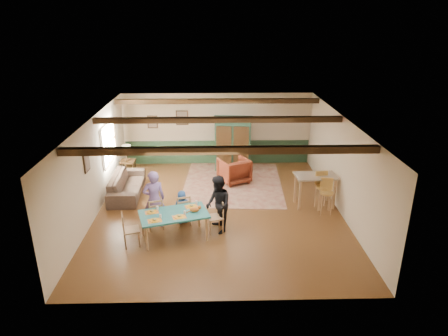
{
  "coord_description": "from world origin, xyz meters",
  "views": [
    {
      "loc": [
        -0.13,
        -10.49,
        5.34
      ],
      "look_at": [
        0.16,
        0.44,
        1.15
      ],
      "focal_mm": 32.0,
      "sensor_mm": 36.0,
      "label": 1
    }
  ],
  "objects_px": {
    "cat": "(194,209)",
    "end_table": "(128,169)",
    "person_child": "(182,207)",
    "armchair": "(234,170)",
    "dining_chair_end_left": "(131,229)",
    "person_woman": "(218,205)",
    "armoire": "(233,144)",
    "dining_chair_end_right": "(215,216)",
    "dining_chair_far_left": "(155,213)",
    "sofa": "(127,185)",
    "dining_table": "(174,226)",
    "table_lamp": "(127,153)",
    "person_man": "(154,199)",
    "counter_table": "(315,190)",
    "bar_stool_right": "(326,197)",
    "dining_chair_far_right": "(183,209)",
    "bar_stool_left": "(323,191)"
  },
  "relations": [
    {
      "from": "person_child",
      "to": "armoire",
      "type": "height_order",
      "value": "armoire"
    },
    {
      "from": "dining_chair_end_right",
      "to": "person_man",
      "type": "xyz_separation_m",
      "value": [
        -1.6,
        0.31,
        0.36
      ]
    },
    {
      "from": "dining_table",
      "to": "bar_stool_left",
      "type": "relative_size",
      "value": 1.5
    },
    {
      "from": "person_man",
      "to": "sofa",
      "type": "bearing_deg",
      "value": -77.31
    },
    {
      "from": "end_table",
      "to": "counter_table",
      "type": "height_order",
      "value": "counter_table"
    },
    {
      "from": "dining_table",
      "to": "cat",
      "type": "height_order",
      "value": "cat"
    },
    {
      "from": "dining_table",
      "to": "dining_chair_end_left",
      "type": "relative_size",
      "value": 1.89
    },
    {
      "from": "dining_chair_end_left",
      "to": "cat",
      "type": "distance_m",
      "value": 1.62
    },
    {
      "from": "sofa",
      "to": "bar_stool_left",
      "type": "height_order",
      "value": "bar_stool_left"
    },
    {
      "from": "dining_table",
      "to": "armoire",
      "type": "distance_m",
      "value": 5.16
    },
    {
      "from": "sofa",
      "to": "counter_table",
      "type": "xyz_separation_m",
      "value": [
        5.74,
        -0.96,
        0.16
      ]
    },
    {
      "from": "sofa",
      "to": "armoire",
      "type": "bearing_deg",
      "value": -60.44
    },
    {
      "from": "dining_chair_far_right",
      "to": "dining_chair_end_right",
      "type": "height_order",
      "value": "same"
    },
    {
      "from": "end_table",
      "to": "table_lamp",
      "type": "relative_size",
      "value": 1.09
    },
    {
      "from": "dining_chair_far_right",
      "to": "table_lamp",
      "type": "xyz_separation_m",
      "value": [
        -2.16,
        3.44,
        0.45
      ]
    },
    {
      "from": "dining_chair_far_left",
      "to": "dining_chair_end_right",
      "type": "height_order",
      "value": "same"
    },
    {
      "from": "person_woman",
      "to": "bar_stool_right",
      "type": "relative_size",
      "value": 1.49
    },
    {
      "from": "dining_table",
      "to": "person_man",
      "type": "height_order",
      "value": "person_man"
    },
    {
      "from": "dining_chair_far_right",
      "to": "cat",
      "type": "relative_size",
      "value": 2.64
    },
    {
      "from": "dining_chair_end_right",
      "to": "person_child",
      "type": "height_order",
      "value": "person_child"
    },
    {
      "from": "end_table",
      "to": "person_woman",
      "type": "bearing_deg",
      "value": -51.17
    },
    {
      "from": "dining_table",
      "to": "table_lamp",
      "type": "distance_m",
      "value": 4.67
    },
    {
      "from": "dining_chair_end_left",
      "to": "sofa",
      "type": "bearing_deg",
      "value": -3.11
    },
    {
      "from": "cat",
      "to": "bar_stool_right",
      "type": "distance_m",
      "value": 3.89
    },
    {
      "from": "cat",
      "to": "bar_stool_left",
      "type": "distance_m",
      "value": 3.95
    },
    {
      "from": "person_child",
      "to": "cat",
      "type": "distance_m",
      "value": 0.91
    },
    {
      "from": "person_woman",
      "to": "armchair",
      "type": "distance_m",
      "value": 3.38
    },
    {
      "from": "dining_chair_far_left",
      "to": "armchair",
      "type": "bearing_deg",
      "value": -142.33
    },
    {
      "from": "armchair",
      "to": "bar_stool_right",
      "type": "height_order",
      "value": "bar_stool_right"
    },
    {
      "from": "dining_chair_far_left",
      "to": "sofa",
      "type": "relative_size",
      "value": 0.39
    },
    {
      "from": "cat",
      "to": "end_table",
      "type": "height_order",
      "value": "cat"
    },
    {
      "from": "person_woman",
      "to": "armchair",
      "type": "relative_size",
      "value": 1.66
    },
    {
      "from": "dining_table",
      "to": "dining_chair_far_right",
      "type": "height_order",
      "value": "dining_chair_far_right"
    },
    {
      "from": "dining_chair_end_left",
      "to": "person_woman",
      "type": "relative_size",
      "value": 0.58
    },
    {
      "from": "person_child",
      "to": "bar_stool_left",
      "type": "xyz_separation_m",
      "value": [
        4.02,
        0.73,
        0.09
      ]
    },
    {
      "from": "dining_chair_far_right",
      "to": "counter_table",
      "type": "height_order",
      "value": "counter_table"
    },
    {
      "from": "person_child",
      "to": "armchair",
      "type": "distance_m",
      "value": 3.22
    },
    {
      "from": "dining_chair_end_left",
      "to": "table_lamp",
      "type": "distance_m",
      "value": 4.62
    },
    {
      "from": "dining_chair_far_left",
      "to": "sofa",
      "type": "xyz_separation_m",
      "value": [
        -1.2,
        2.18,
        -0.11
      ]
    },
    {
      "from": "person_man",
      "to": "counter_table",
      "type": "distance_m",
      "value": 4.72
    },
    {
      "from": "dining_chair_end_right",
      "to": "armchair",
      "type": "xyz_separation_m",
      "value": [
        0.67,
        3.34,
        -0.02
      ]
    },
    {
      "from": "cat",
      "to": "end_table",
      "type": "xyz_separation_m",
      "value": [
        -2.51,
        4.13,
        -0.48
      ]
    },
    {
      "from": "person_child",
      "to": "counter_table",
      "type": "height_order",
      "value": "counter_table"
    },
    {
      "from": "dining_chair_end_left",
      "to": "dining_chair_end_right",
      "type": "height_order",
      "value": "same"
    },
    {
      "from": "dining_chair_far_right",
      "to": "dining_chair_end_left",
      "type": "height_order",
      "value": "same"
    },
    {
      "from": "bar_stool_right",
      "to": "dining_chair_end_right",
      "type": "bearing_deg",
      "value": -155.42
    },
    {
      "from": "dining_table",
      "to": "counter_table",
      "type": "bearing_deg",
      "value": 23.84
    },
    {
      "from": "dining_table",
      "to": "dining_chair_end_left",
      "type": "bearing_deg",
      "value": -163.55
    },
    {
      "from": "sofa",
      "to": "end_table",
      "type": "bearing_deg",
      "value": 7.62
    },
    {
      "from": "person_woman",
      "to": "bar_stool_right",
      "type": "bearing_deg",
      "value": 90.32
    }
  ]
}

